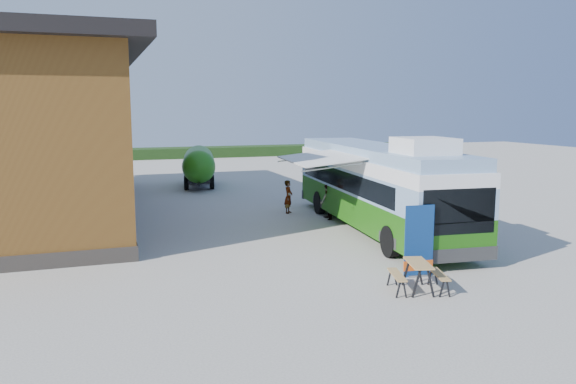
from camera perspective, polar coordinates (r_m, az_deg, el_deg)
name	(u,v)px	position (r m, az deg, el deg)	size (l,w,h in m)	color
ground	(323,245)	(20.32, 3.60, -5.42)	(100.00, 100.00, 0.00)	#BCB7AD
barn	(27,137)	(28.35, -25.00, 5.09)	(9.60, 21.20, 7.50)	brown
hedge	(253,151)	(58.49, -3.59, 4.19)	(40.00, 3.00, 1.00)	#264419
bus	(376,184)	(22.89, 8.97, 0.84)	(3.87, 12.97, 3.93)	#237112
awning	(329,161)	(22.04, 4.19, 3.19)	(3.28, 4.83, 0.55)	white
banner	(419,248)	(16.82, 13.14, -5.54)	(0.93, 0.24, 2.13)	navy
picnic_table	(418,270)	(15.59, 13.09, -7.69)	(1.70, 1.60, 0.80)	tan
person_a	(288,197)	(26.29, 0.04, -0.49)	(0.57, 0.37, 1.55)	#999999
person_b	(328,202)	(24.84, 4.06, -1.01)	(0.77, 0.60, 1.58)	#999999
slurry_tanker	(199,164)	(35.66, -9.05, 2.81)	(2.74, 6.57, 2.45)	#287715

